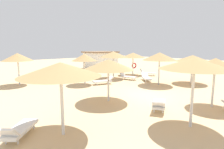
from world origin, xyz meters
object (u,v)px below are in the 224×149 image
(lounger_4, at_px, (159,104))
(lounger_5, at_px, (19,130))
(parasol_1, at_px, (160,56))
(parasol_7, at_px, (108,64))
(parasol_0, at_px, (113,55))
(bench_0, at_px, (68,70))
(parasol_2, at_px, (84,58))
(lounger_0, at_px, (127,76))
(parasol_9, at_px, (18,57))
(lounger_3, at_px, (147,73))
(parasol_5, at_px, (61,69))
(parasol_4, at_px, (195,64))
(beach_cabana, at_px, (101,60))
(lounger_1, at_px, (146,78))
(parasol_3, at_px, (133,55))
(parasol_8, at_px, (193,58))
(lounger_2, at_px, (104,81))
(parasol_6, at_px, (215,64))

(lounger_4, bearing_deg, lounger_5, 164.05)
(parasol_1, bearing_deg, parasol_7, -174.44)
(parasol_0, distance_m, bench_0, 7.83)
(parasol_2, bearing_deg, lounger_4, -95.87)
(parasol_1, xyz_separation_m, parasol_2, (-4.76, 4.65, -0.11))
(lounger_0, relative_size, lounger_5, 1.10)
(parasol_1, relative_size, parasol_9, 1.05)
(lounger_3, bearing_deg, parasol_5, -155.34)
(parasol_4, distance_m, lounger_3, 14.03)
(lounger_0, bearing_deg, lounger_3, 2.89)
(parasol_4, bearing_deg, beach_cabana, 60.96)
(parasol_0, bearing_deg, bench_0, 100.42)
(lounger_1, xyz_separation_m, beach_cabana, (3.56, 11.68, 1.02))
(parasol_5, bearing_deg, lounger_3, 24.66)
(lounger_5, bearing_deg, parasol_3, 25.74)
(lounger_1, distance_m, lounger_3, 3.31)
(parasol_3, bearing_deg, parasol_2, -175.25)
(parasol_1, height_order, parasol_9, parasol_1)
(parasol_8, bearing_deg, bench_0, 109.08)
(parasol_1, relative_size, parasol_8, 0.98)
(parasol_9, xyz_separation_m, lounger_2, (5.77, -4.79, -2.18))
(parasol_0, bearing_deg, parasol_5, -141.86)
(parasol_1, relative_size, parasol_7, 0.95)
(parasol_1, relative_size, lounger_2, 1.49)
(parasol_2, bearing_deg, lounger_3, -5.67)
(parasol_0, height_order, parasol_3, parasol_0)
(parasol_2, relative_size, lounger_4, 1.41)
(lounger_4, bearing_deg, lounger_0, 53.22)
(parasol_1, xyz_separation_m, lounger_1, (0.78, 1.94, -2.22))
(parasol_1, distance_m, parasol_4, 8.65)
(parasol_5, distance_m, parasol_8, 13.64)
(lounger_1, distance_m, lounger_4, 8.52)
(lounger_0, xyz_separation_m, lounger_5, (-11.99, -5.47, -0.00))
(parasol_0, xyz_separation_m, parasol_7, (-5.83, -5.80, -0.25))
(parasol_2, height_order, parasol_8, parasol_2)
(parasol_1, distance_m, parasol_6, 6.20)
(parasol_5, distance_m, lounger_1, 12.66)
(lounger_4, bearing_deg, parasol_8, 13.29)
(beach_cabana, bearing_deg, lounger_1, -106.94)
(parasol_5, height_order, parasol_9, parasol_9)
(lounger_1, relative_size, lounger_5, 1.05)
(parasol_7, xyz_separation_m, bench_0, (4.47, 13.19, -1.97))
(parasol_1, height_order, parasol_5, parasol_1)
(parasol_3, xyz_separation_m, lounger_3, (0.94, -1.43, -2.04))
(parasol_9, distance_m, lounger_5, 10.77)
(parasol_4, bearing_deg, lounger_0, 56.27)
(parasol_8, height_order, lounger_5, parasol_8)
(parasol_7, distance_m, lounger_2, 5.57)
(parasol_7, xyz_separation_m, lounger_0, (6.44, 4.29, -1.99))
(parasol_9, bearing_deg, lounger_1, -32.48)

